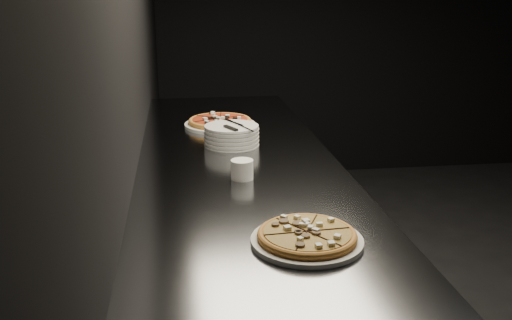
{
  "coord_description": "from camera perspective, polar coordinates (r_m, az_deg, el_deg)",
  "views": [
    {
      "loc": [
        -2.34,
        -2.06,
        1.56
      ],
      "look_at": [
        -2.08,
        -0.16,
        0.96
      ],
      "focal_mm": 40.0,
      "sensor_mm": 36.0,
      "label": 1
    }
  ],
  "objects": [
    {
      "name": "wall_left",
      "position": [
        2.07,
        -12.51,
        12.57
      ],
      "size": [
        0.02,
        5.0,
        2.8
      ],
      "primitive_type": "cube",
      "color": "black",
      "rests_on": "floor"
    },
    {
      "name": "pizza_mushroom",
      "position": [
        1.47,
        5.12,
        -7.67
      ],
      "size": [
        0.29,
        0.29,
        0.03
      ],
      "rotation": [
        0.0,
        0.0,
        0.07
      ],
      "color": "white",
      "rests_on": "counter"
    },
    {
      "name": "ramekin",
      "position": [
        1.93,
        -1.4,
        -0.89
      ],
      "size": [
        0.08,
        0.08,
        0.07
      ],
      "color": "white",
      "rests_on": "counter"
    },
    {
      "name": "wall_back",
      "position": [
        5.13,
        20.06,
        14.54
      ],
      "size": [
        5.0,
        0.02,
        2.8
      ],
      "primitive_type": "cube",
      "color": "black",
      "rests_on": "floor"
    },
    {
      "name": "counter",
      "position": [
        2.34,
        -1.77,
        -10.62
      ],
      "size": [
        0.74,
        2.44,
        0.92
      ],
      "color": "slate",
      "rests_on": "floor"
    },
    {
      "name": "pizza_tomato",
      "position": [
        2.65,
        -3.63,
        3.8
      ],
      "size": [
        0.38,
        0.38,
        0.04
      ],
      "rotation": [
        0.0,
        0.0,
        0.41
      ],
      "color": "white",
      "rests_on": "counter"
    },
    {
      "name": "plate_stack",
      "position": [
        2.33,
        -2.45,
        2.49
      ],
      "size": [
        0.22,
        0.22,
        0.08
      ],
      "color": "white",
      "rests_on": "counter"
    },
    {
      "name": "cutlery",
      "position": [
        2.3,
        -2.21,
        3.45
      ],
      "size": [
        0.09,
        0.23,
        0.01
      ],
      "rotation": [
        0.0,
        0.0,
        0.46
      ],
      "color": "silver",
      "rests_on": "plate_stack"
    }
  ]
}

